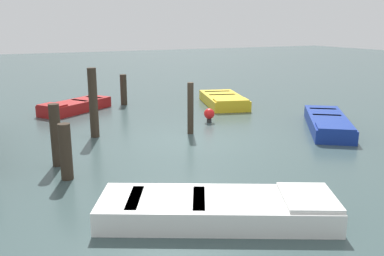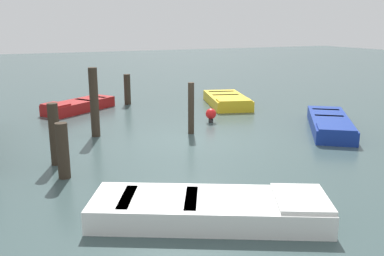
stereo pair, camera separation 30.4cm
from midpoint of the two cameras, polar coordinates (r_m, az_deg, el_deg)
ground_plane at (r=12.12m, az=-0.72°, el=-1.61°), size 80.00×80.00×0.00m
rowboat_yellow at (r=17.27m, az=3.80°, el=3.83°), size 3.44×2.24×0.46m
rowboat_blue at (r=13.91m, az=17.38°, el=0.71°), size 3.73×3.13×0.46m
rowboat_red at (r=16.61m, az=-16.10°, el=2.90°), size 2.49×2.98×0.46m
rowboat_white at (r=7.26m, az=2.40°, el=-10.82°), size 2.96×4.14×0.46m
mooring_piling_far_right at (r=12.58m, az=-13.95°, el=3.32°), size 0.26×0.26×2.04m
mooring_piling_center at (r=17.56m, az=-9.78°, el=5.17°), size 0.27×0.27×1.24m
mooring_piling_mid_left at (r=12.63m, az=-0.90°, el=2.68°), size 0.18×0.18×1.56m
mooring_piling_far_left at (r=10.30m, az=-18.84°, el=-0.94°), size 0.24×0.24×1.48m
mooring_piling_near_right at (r=9.37m, az=-17.70°, el=-3.10°), size 0.26×0.26×1.23m
marker_buoy at (r=14.20m, az=1.74°, el=1.90°), size 0.36×0.36×0.48m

